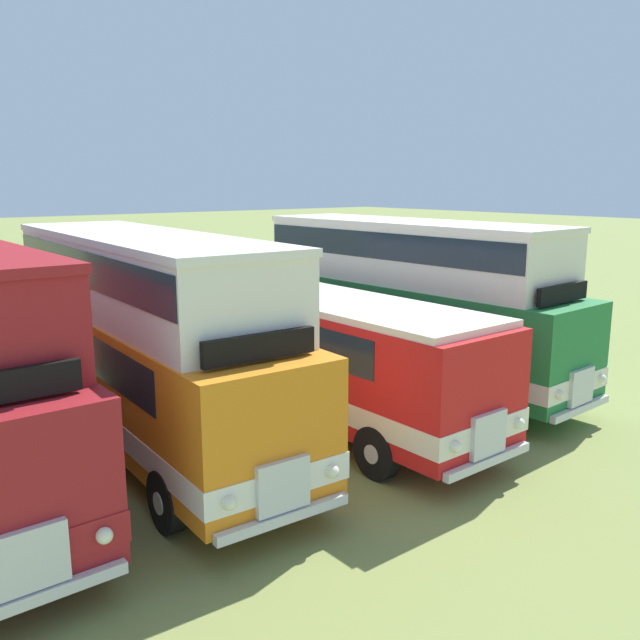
# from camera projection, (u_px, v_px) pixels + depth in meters

# --- Properties ---
(bus_fifth_in_row) EXTENTS (3.01, 10.38, 4.49)m
(bus_fifth_in_row) POSITION_uv_depth(u_px,v_px,m) (146.00, 333.00, 13.82)
(bus_fifth_in_row) COLOR orange
(bus_fifth_in_row) RESTS_ON ground
(bus_sixth_in_row) EXTENTS (2.71, 11.60, 2.99)m
(bus_sixth_in_row) POSITION_uv_depth(u_px,v_px,m) (294.00, 340.00, 16.26)
(bus_sixth_in_row) COLOR red
(bus_sixth_in_row) RESTS_ON ground
(bus_seventh_in_row) EXTENTS (2.94, 10.00, 4.49)m
(bus_seventh_in_row) POSITION_uv_depth(u_px,v_px,m) (411.00, 296.00, 18.23)
(bus_seventh_in_row) COLOR #237538
(bus_seventh_in_row) RESTS_ON ground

